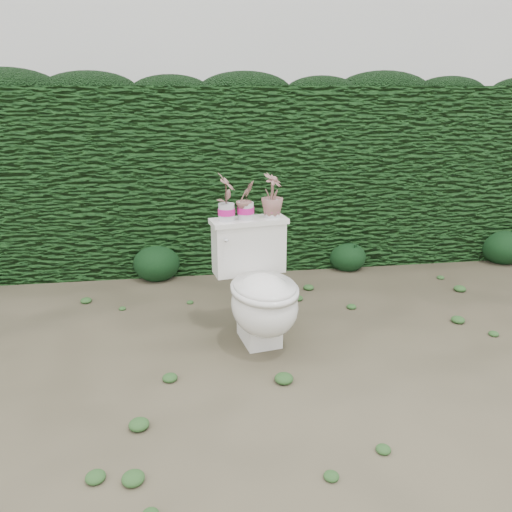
{
  "coord_description": "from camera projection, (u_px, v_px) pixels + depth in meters",
  "views": [
    {
      "loc": [
        -0.62,
        -3.07,
        1.59
      ],
      "look_at": [
        -0.17,
        -0.05,
        0.55
      ],
      "focal_mm": 35.0,
      "sensor_mm": 36.0,
      "label": 1
    }
  ],
  "objects": [
    {
      "name": "liriope_clump_1",
      "position": [
        157.0,
        260.0,
        4.34
      ],
      "size": [
        0.41,
        0.41,
        0.32
      ],
      "primitive_type": "ellipsoid",
      "color": "black",
      "rests_on": "ground"
    },
    {
      "name": "potted_plant_left",
      "position": [
        226.0,
        198.0,
        3.16
      ],
      "size": [
        0.14,
        0.18,
        0.29
      ],
      "primitive_type": "imported",
      "rotation": [
        0.0,
        0.0,
        1.31
      ],
      "color": "#367524",
      "rests_on": "toilet"
    },
    {
      "name": "toilet",
      "position": [
        260.0,
        292.0,
        3.16
      ],
      "size": [
        0.56,
        0.74,
        0.78
      ],
      "rotation": [
        0.0,
        0.0,
        0.17
      ],
      "color": "silver",
      "rests_on": "ground"
    },
    {
      "name": "house_wall",
      "position": [
        249.0,
        62.0,
        8.54
      ],
      "size": [
        8.0,
        3.5,
        4.0
      ],
      "primitive_type": "cube",
      "color": "silver",
      "rests_on": "ground"
    },
    {
      "name": "potted_plant_right",
      "position": [
        272.0,
        197.0,
        3.25
      ],
      "size": [
        0.2,
        0.2,
        0.27
      ],
      "primitive_type": "imported",
      "rotation": [
        0.0,
        0.0,
        1.1
      ],
      "color": "#367524",
      "rests_on": "toilet"
    },
    {
      "name": "ground",
      "position": [
        279.0,
        327.0,
        3.47
      ],
      "size": [
        60.0,
        60.0,
        0.0
      ],
      "primitive_type": "plane",
      "color": "brown",
      "rests_on": "ground"
    },
    {
      "name": "potted_plant_center",
      "position": [
        246.0,
        201.0,
        3.2
      ],
      "size": [
        0.17,
        0.16,
        0.24
      ],
      "primitive_type": "imported",
      "rotation": [
        0.0,
        0.0,
        0.57
      ],
      "color": "#367524",
      "rests_on": "toilet"
    },
    {
      "name": "liriope_clump_2",
      "position": [
        347.0,
        254.0,
        4.58
      ],
      "size": [
        0.34,
        0.34,
        0.27
      ],
      "primitive_type": "ellipsoid",
      "color": "black",
      "rests_on": "ground"
    },
    {
      "name": "hedge",
      "position": [
        249.0,
        175.0,
        4.72
      ],
      "size": [
        8.0,
        1.0,
        1.6
      ],
      "primitive_type": "cube",
      "color": "#1D4B19",
      "rests_on": "ground"
    },
    {
      "name": "liriope_clump_3",
      "position": [
        503.0,
        245.0,
        4.76
      ],
      "size": [
        0.41,
        0.41,
        0.33
      ],
      "primitive_type": "ellipsoid",
      "color": "black",
      "rests_on": "ground"
    }
  ]
}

